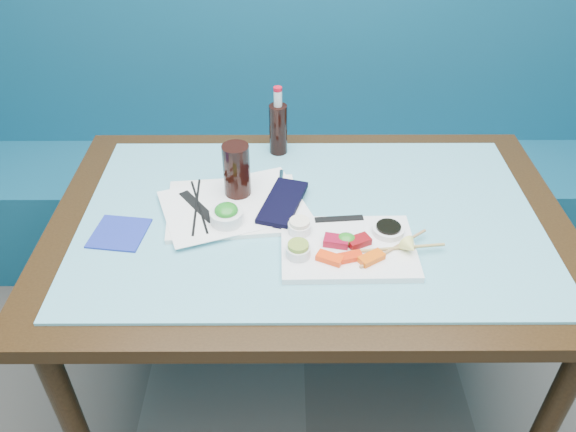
{
  "coord_description": "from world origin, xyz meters",
  "views": [
    {
      "loc": [
        -0.06,
        0.26,
        1.68
      ],
      "look_at": [
        -0.06,
        1.39,
        0.8
      ],
      "focal_mm": 35.0,
      "sensor_mm": 36.0,
      "label": 1
    }
  ],
  "objects_px": {
    "sashimi_plate": "(348,248)",
    "serving_tray": "(233,207)",
    "cola_glass": "(237,170)",
    "seaweed_bowl": "(227,217)",
    "cola_bottle_body": "(278,129)",
    "dining_table": "(309,241)",
    "blue_napkin": "(119,233)",
    "booth_bench": "(301,166)"
  },
  "relations": [
    {
      "from": "sashimi_plate",
      "to": "cola_bottle_body",
      "type": "relative_size",
      "value": 2.08
    },
    {
      "from": "cola_glass",
      "to": "seaweed_bowl",
      "type": "bearing_deg",
      "value": -98.75
    },
    {
      "from": "seaweed_bowl",
      "to": "cola_glass",
      "type": "height_order",
      "value": "cola_glass"
    },
    {
      "from": "booth_bench",
      "to": "seaweed_bowl",
      "type": "distance_m",
      "value": 1.0
    },
    {
      "from": "booth_bench",
      "to": "serving_tray",
      "type": "bearing_deg",
      "value": -104.42
    },
    {
      "from": "dining_table",
      "to": "sashimi_plate",
      "type": "height_order",
      "value": "sashimi_plate"
    },
    {
      "from": "dining_table",
      "to": "cola_bottle_body",
      "type": "xyz_separation_m",
      "value": [
        -0.09,
        0.33,
        0.17
      ]
    },
    {
      "from": "booth_bench",
      "to": "cola_bottle_body",
      "type": "distance_m",
      "value": 0.69
    },
    {
      "from": "cola_glass",
      "to": "sashimi_plate",
      "type": "bearing_deg",
      "value": -38.53
    },
    {
      "from": "serving_tray",
      "to": "cola_bottle_body",
      "type": "height_order",
      "value": "cola_bottle_body"
    },
    {
      "from": "dining_table",
      "to": "serving_tray",
      "type": "distance_m",
      "value": 0.23
    },
    {
      "from": "sashimi_plate",
      "to": "cola_bottle_body",
      "type": "xyz_separation_m",
      "value": [
        -0.18,
        0.47,
        0.07
      ]
    },
    {
      "from": "blue_napkin",
      "to": "booth_bench",
      "type": "bearing_deg",
      "value": 61.62
    },
    {
      "from": "sashimi_plate",
      "to": "serving_tray",
      "type": "bearing_deg",
      "value": 148.92
    },
    {
      "from": "seaweed_bowl",
      "to": "cola_bottle_body",
      "type": "distance_m",
      "value": 0.4
    },
    {
      "from": "blue_napkin",
      "to": "serving_tray",
      "type": "bearing_deg",
      "value": 20.45
    },
    {
      "from": "sashimi_plate",
      "to": "serving_tray",
      "type": "height_order",
      "value": "sashimi_plate"
    },
    {
      "from": "seaweed_bowl",
      "to": "blue_napkin",
      "type": "distance_m",
      "value": 0.28
    },
    {
      "from": "serving_tray",
      "to": "cola_glass",
      "type": "relative_size",
      "value": 2.32
    },
    {
      "from": "cola_glass",
      "to": "blue_napkin",
      "type": "relative_size",
      "value": 1.14
    },
    {
      "from": "cola_bottle_body",
      "to": "booth_bench",
      "type": "bearing_deg",
      "value": 80.24
    },
    {
      "from": "dining_table",
      "to": "seaweed_bowl",
      "type": "xyz_separation_m",
      "value": [
        -0.22,
        -0.04,
        0.12
      ]
    },
    {
      "from": "cola_glass",
      "to": "serving_tray",
      "type": "bearing_deg",
      "value": -100.3
    },
    {
      "from": "sashimi_plate",
      "to": "cola_glass",
      "type": "distance_m",
      "value": 0.38
    },
    {
      "from": "sashimi_plate",
      "to": "cola_glass",
      "type": "bearing_deg",
      "value": 140.73
    },
    {
      "from": "cola_bottle_body",
      "to": "blue_napkin",
      "type": "xyz_separation_m",
      "value": [
        -0.41,
        -0.41,
        -0.08
      ]
    },
    {
      "from": "seaweed_bowl",
      "to": "blue_napkin",
      "type": "height_order",
      "value": "seaweed_bowl"
    },
    {
      "from": "seaweed_bowl",
      "to": "cola_bottle_body",
      "type": "relative_size",
      "value": 0.55
    },
    {
      "from": "booth_bench",
      "to": "dining_table",
      "type": "relative_size",
      "value": 2.14
    },
    {
      "from": "seaweed_bowl",
      "to": "serving_tray",
      "type": "bearing_deg",
      "value": 82.41
    },
    {
      "from": "dining_table",
      "to": "blue_napkin",
      "type": "xyz_separation_m",
      "value": [
        -0.49,
        -0.08,
        0.09
      ]
    },
    {
      "from": "sashimi_plate",
      "to": "blue_napkin",
      "type": "bearing_deg",
      "value": 172.67
    },
    {
      "from": "booth_bench",
      "to": "blue_napkin",
      "type": "relative_size",
      "value": 22.5
    },
    {
      "from": "booth_bench",
      "to": "dining_table",
      "type": "distance_m",
      "value": 0.89
    },
    {
      "from": "dining_table",
      "to": "cola_bottle_body",
      "type": "height_order",
      "value": "cola_bottle_body"
    },
    {
      "from": "seaweed_bowl",
      "to": "cola_glass",
      "type": "xyz_separation_m",
      "value": [
        0.02,
        0.13,
        0.06
      ]
    },
    {
      "from": "seaweed_bowl",
      "to": "cola_bottle_body",
      "type": "xyz_separation_m",
      "value": [
        0.13,
        0.37,
        0.05
      ]
    },
    {
      "from": "cola_glass",
      "to": "cola_bottle_body",
      "type": "distance_m",
      "value": 0.27
    },
    {
      "from": "serving_tray",
      "to": "cola_glass",
      "type": "distance_m",
      "value": 0.1
    },
    {
      "from": "dining_table",
      "to": "serving_tray",
      "type": "xyz_separation_m",
      "value": [
        -0.21,
        0.03,
        0.1
      ]
    },
    {
      "from": "dining_table",
      "to": "seaweed_bowl",
      "type": "height_order",
      "value": "seaweed_bowl"
    },
    {
      "from": "serving_tray",
      "to": "cola_glass",
      "type": "xyz_separation_m",
      "value": [
        0.01,
        0.05,
        0.08
      ]
    }
  ]
}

